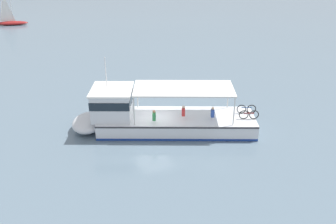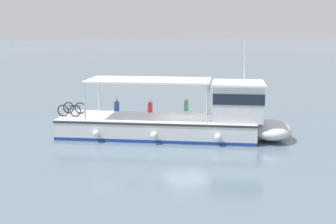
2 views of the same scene
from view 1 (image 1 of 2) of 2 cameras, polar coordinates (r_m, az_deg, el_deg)
ground_plane at (r=25.56m, az=-2.37°, el=-3.06°), size 400.00×400.00×0.00m
ferry_main at (r=25.31m, az=-2.30°, el=-0.78°), size 12.65×8.76×5.32m
sailboat_outer_anchorage at (r=63.30m, az=-23.36°, el=12.89°), size 4.99×2.95×5.40m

